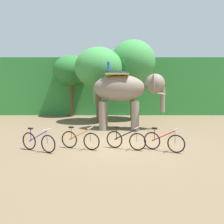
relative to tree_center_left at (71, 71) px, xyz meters
The scene contains 10 objects.
ground_plane 10.42m from the tree_center_left, 68.54° to the right, with size 80.00×80.00×0.00m, color brown.
foliage_hedge 5.17m from the tree_center_left, 44.44° to the left, with size 36.00×6.00×4.58m, color #338438.
tree_center_left is the anchor object (origin of this frame).
tree_left 3.73m from the tree_center_left, 52.40° to the right, with size 3.12×3.12×4.93m.
tree_center 5.02m from the tree_center_left, 23.04° to the right, with size 3.06×3.06×5.55m.
elephant 6.89m from the tree_center_left, 54.91° to the right, with size 4.17×2.09×3.78m.
bike_purple 10.75m from the tree_center_left, 88.58° to the right, with size 1.53×0.88×0.92m.
bike_orange 10.59m from the tree_center_left, 79.44° to the right, with size 1.62×0.72×0.92m.
bike_black 11.08m from the tree_center_left, 69.63° to the right, with size 1.58×0.80×0.92m.
bike_red 11.90m from the tree_center_left, 63.16° to the right, with size 1.48×0.94×0.92m.
Camera 1 is at (-0.44, -11.26, 2.77)m, focal length 42.25 mm.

